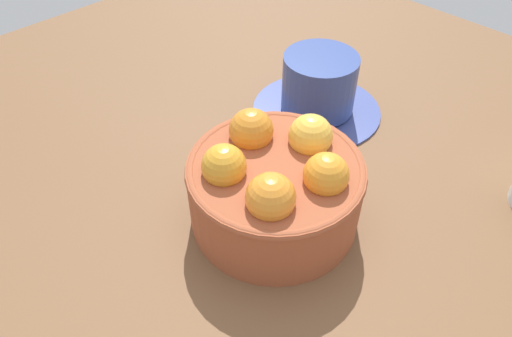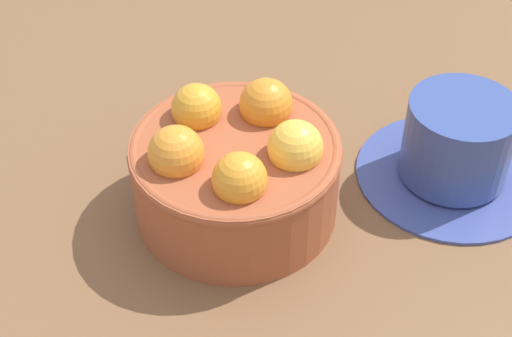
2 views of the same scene
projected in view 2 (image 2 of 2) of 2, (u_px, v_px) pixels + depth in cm
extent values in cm
cube|color=brown|center=(237.00, 229.00, 64.99)|extent=(111.98, 106.74, 4.60)
cylinder|color=#9E4C2D|center=(236.00, 178.00, 61.10)|extent=(16.24, 16.24, 6.96)
torus|color=#9E4C2D|center=(235.00, 149.00, 59.02)|extent=(16.44, 16.44, 1.00)
sphere|color=orange|center=(176.00, 153.00, 56.89)|extent=(4.24, 4.24, 4.24)
sphere|color=orange|center=(240.00, 179.00, 54.83)|extent=(4.01, 4.01, 4.01)
sphere|color=#F1B73F|center=(296.00, 146.00, 57.50)|extent=(4.20, 4.20, 4.20)
sphere|color=orange|center=(266.00, 105.00, 61.22)|extent=(4.27, 4.27, 4.27)
sphere|color=orange|center=(197.00, 108.00, 60.84)|extent=(4.02, 4.02, 4.02)
cylinder|color=#39488C|center=(450.00, 174.00, 66.18)|extent=(16.03, 16.03, 0.60)
cylinder|color=#33478C|center=(458.00, 140.00, 63.61)|extent=(8.95, 8.95, 7.01)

